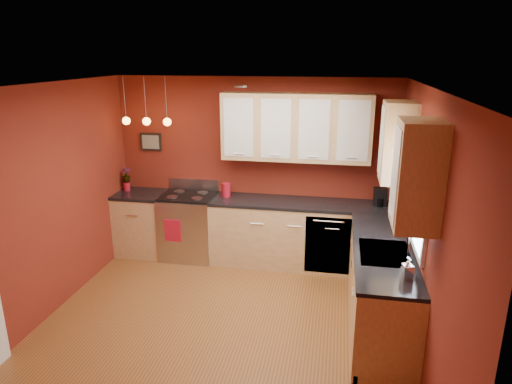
% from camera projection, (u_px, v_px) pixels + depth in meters
% --- Properties ---
extents(floor, '(4.20, 4.20, 0.00)m').
position_uv_depth(floor, '(219.00, 331.00, 4.97)').
color(floor, brown).
rests_on(floor, ground).
extents(ceiling, '(4.00, 4.20, 0.02)m').
position_uv_depth(ceiling, '(212.00, 87.00, 4.21)').
color(ceiling, silver).
rests_on(ceiling, wall_back).
extents(wall_back, '(4.00, 0.02, 2.60)m').
position_uv_depth(wall_back, '(255.00, 169.00, 6.56)').
color(wall_back, maroon).
rests_on(wall_back, floor).
extents(wall_front, '(4.00, 0.02, 2.60)m').
position_uv_depth(wall_front, '(119.00, 345.00, 2.61)').
color(wall_front, maroon).
rests_on(wall_front, floor).
extents(wall_left, '(0.02, 4.20, 2.60)m').
position_uv_depth(wall_left, '(38.00, 207.00, 4.94)').
color(wall_left, maroon).
rests_on(wall_left, floor).
extents(wall_right, '(0.02, 4.20, 2.60)m').
position_uv_depth(wall_right, '(424.00, 233.00, 4.24)').
color(wall_right, maroon).
rests_on(wall_right, floor).
extents(base_cabinets_back_left, '(0.70, 0.60, 0.90)m').
position_uv_depth(base_cabinets_back_left, '(143.00, 224.00, 6.82)').
color(base_cabinets_back_left, tan).
rests_on(base_cabinets_back_left, floor).
extents(base_cabinets_back_right, '(2.54, 0.60, 0.90)m').
position_uv_depth(base_cabinets_back_right, '(302.00, 235.00, 6.40)').
color(base_cabinets_back_right, tan).
rests_on(base_cabinets_back_right, floor).
extents(base_cabinets_right, '(0.60, 2.10, 0.90)m').
position_uv_depth(base_cabinets_right, '(380.00, 288.00, 4.97)').
color(base_cabinets_right, tan).
rests_on(base_cabinets_right, floor).
extents(counter_back_left, '(0.70, 0.62, 0.04)m').
position_uv_depth(counter_back_left, '(140.00, 194.00, 6.68)').
color(counter_back_left, black).
rests_on(counter_back_left, base_cabinets_back_left).
extents(counter_back_right, '(2.54, 0.62, 0.04)m').
position_uv_depth(counter_back_right, '(303.00, 204.00, 6.27)').
color(counter_back_right, black).
rests_on(counter_back_right, base_cabinets_back_right).
extents(counter_right, '(0.62, 2.10, 0.04)m').
position_uv_depth(counter_right, '(383.00, 248.00, 4.83)').
color(counter_right, black).
rests_on(counter_right, base_cabinets_right).
extents(gas_range, '(0.76, 0.64, 1.11)m').
position_uv_depth(gas_range, '(189.00, 225.00, 6.68)').
color(gas_range, '#AFAFB4').
rests_on(gas_range, floor).
extents(dishwasher_front, '(0.60, 0.02, 0.80)m').
position_uv_depth(dishwasher_front, '(327.00, 245.00, 6.07)').
color(dishwasher_front, '#AFAFB4').
rests_on(dishwasher_front, base_cabinets_back_right).
extents(sink, '(0.50, 0.70, 0.33)m').
position_uv_depth(sink, '(385.00, 255.00, 4.69)').
color(sink, gray).
rests_on(sink, counter_right).
extents(window, '(0.06, 1.02, 1.22)m').
position_uv_depth(window, '(420.00, 184.00, 4.42)').
color(window, white).
rests_on(window, wall_right).
extents(upper_cabinets_back, '(2.00, 0.35, 0.90)m').
position_uv_depth(upper_cabinets_back, '(296.00, 127.00, 6.11)').
color(upper_cabinets_back, tan).
rests_on(upper_cabinets_back, wall_back).
extents(upper_cabinets_right, '(0.35, 1.95, 0.90)m').
position_uv_depth(upper_cabinets_right, '(406.00, 156.00, 4.39)').
color(upper_cabinets_right, tan).
rests_on(upper_cabinets_right, wall_right).
extents(wall_picture, '(0.32, 0.03, 0.26)m').
position_uv_depth(wall_picture, '(151.00, 142.00, 6.71)').
color(wall_picture, black).
rests_on(wall_picture, wall_back).
extents(pendant_lights, '(0.71, 0.11, 0.66)m').
position_uv_depth(pendant_lights, '(147.00, 121.00, 6.28)').
color(pendant_lights, gray).
rests_on(pendant_lights, ceiling).
extents(red_canister, '(0.13, 0.13, 0.20)m').
position_uv_depth(red_canister, '(226.00, 190.00, 6.48)').
color(red_canister, '#A91225').
rests_on(red_canister, counter_back_right).
extents(red_vase, '(0.09, 0.09, 0.14)m').
position_uv_depth(red_vase, '(127.00, 186.00, 6.78)').
color(red_vase, '#A91225').
rests_on(red_vase, counter_back_left).
extents(flowers, '(0.15, 0.15, 0.23)m').
position_uv_depth(flowers, '(126.00, 175.00, 6.73)').
color(flowers, '#A91225').
rests_on(flowers, red_vase).
extents(coffee_maker, '(0.17, 0.17, 0.24)m').
position_uv_depth(coffee_maker, '(380.00, 197.00, 6.11)').
color(coffee_maker, black).
rests_on(coffee_maker, counter_back_right).
extents(soap_pump, '(0.12, 0.12, 0.21)m').
position_uv_depth(soap_pump, '(407.00, 268.00, 4.11)').
color(soap_pump, white).
rests_on(soap_pump, counter_right).
extents(dish_towel, '(0.23, 0.02, 0.32)m').
position_uv_depth(dish_towel, '(173.00, 231.00, 6.38)').
color(dish_towel, '#A91225').
rests_on(dish_towel, gas_range).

